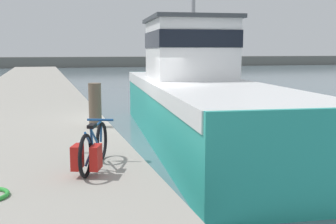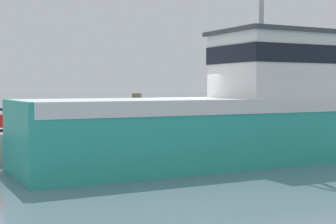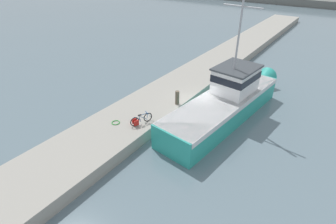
{
  "view_description": "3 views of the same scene",
  "coord_description": "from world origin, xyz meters",
  "px_view_note": "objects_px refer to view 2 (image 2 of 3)",
  "views": [
    {
      "loc": [
        -2.64,
        -11.03,
        2.69
      ],
      "look_at": [
        0.15,
        -1.76,
        1.28
      ],
      "focal_mm": 45.0,
      "sensor_mm": 36.0,
      "label": 1
    },
    {
      "loc": [
        12.84,
        -9.09,
        2.11
      ],
      "look_at": [
        0.39,
        -0.82,
        1.39
      ],
      "focal_mm": 55.0,
      "sensor_mm": 36.0,
      "label": 2
    },
    {
      "loc": [
        8.07,
        -15.62,
        10.6
      ],
      "look_at": [
        -1.13,
        -2.46,
        1.02
      ],
      "focal_mm": 28.0,
      "sensor_mm": 36.0,
      "label": 3
    }
  ],
  "objects_px": {
    "water_bottle_by_bike": "(53,125)",
    "fishing_boat_main": "(251,114)",
    "bicycle_touring": "(13,120)",
    "mooring_post": "(137,110)"
  },
  "relations": [
    {
      "from": "water_bottle_by_bike",
      "to": "fishing_boat_main",
      "type": "bearing_deg",
      "value": 49.11
    },
    {
      "from": "fishing_boat_main",
      "to": "bicycle_touring",
      "type": "height_order",
      "value": "fishing_boat_main"
    },
    {
      "from": "water_bottle_by_bike",
      "to": "bicycle_touring",
      "type": "bearing_deg",
      "value": -86.58
    },
    {
      "from": "mooring_post",
      "to": "water_bottle_by_bike",
      "type": "height_order",
      "value": "mooring_post"
    },
    {
      "from": "bicycle_touring",
      "to": "mooring_post",
      "type": "xyz_separation_m",
      "value": [
        0.52,
        3.81,
        0.2
      ]
    },
    {
      "from": "fishing_boat_main",
      "to": "mooring_post",
      "type": "distance_m",
      "value": 3.79
    },
    {
      "from": "mooring_post",
      "to": "water_bottle_by_bike",
      "type": "relative_size",
      "value": 4.95
    },
    {
      "from": "fishing_boat_main",
      "to": "mooring_post",
      "type": "height_order",
      "value": "fishing_boat_main"
    },
    {
      "from": "fishing_boat_main",
      "to": "water_bottle_by_bike",
      "type": "bearing_deg",
      "value": -124.61
    },
    {
      "from": "fishing_boat_main",
      "to": "bicycle_touring",
      "type": "bearing_deg",
      "value": -117.42
    }
  ]
}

